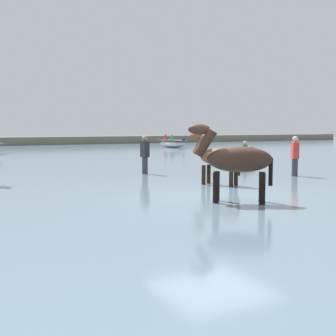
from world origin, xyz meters
name	(u,v)px	position (x,y,z in m)	size (l,w,h in m)	color
ground_plane	(213,210)	(0.00, 0.00, 0.00)	(120.00, 120.00, 0.00)	#84755B
water_surface	(83,169)	(0.00, 10.00, 0.15)	(90.00, 90.00, 0.29)	slate
horse_lead_dark_bay	(236,162)	(0.09, -0.74, 1.19)	(1.66, 1.37, 2.00)	#382319
horse_trailing_bay	(218,158)	(1.43, 1.93, 1.05)	(1.03, 1.56, 1.77)	brown
boat_distant_west	(172,144)	(11.48, 23.31, 0.60)	(1.66, 2.88, 1.08)	silver
boat_far_inshore	(247,156)	(7.55, 8.54, 0.55)	(2.41, 2.22, 0.98)	#BC382D
person_onlooker_right	(295,159)	(5.02, 2.66, 0.87)	(0.33, 0.38, 1.63)	#383842
person_wading_mid	(145,157)	(0.88, 5.64, 0.87)	(0.23, 0.34, 1.63)	#383842
far_shoreline	(3,143)	(0.00, 33.98, 0.51)	(80.00, 2.40, 1.02)	#706B5B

